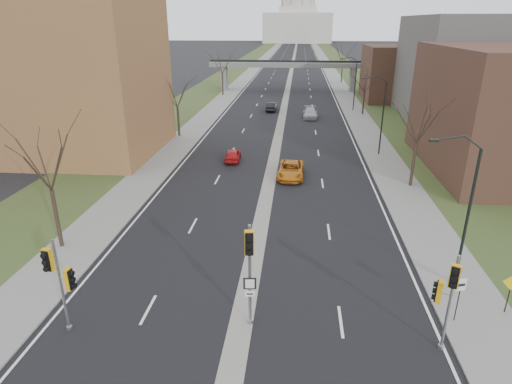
% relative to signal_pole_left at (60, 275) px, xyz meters
% --- Properties ---
extents(ground, '(700.00, 700.00, 0.00)m').
position_rel_signal_pole_left_xyz_m(ground, '(8.19, 0.07, -3.26)').
color(ground, black).
rests_on(ground, ground).
extents(road_surface, '(20.00, 600.00, 0.01)m').
position_rel_signal_pole_left_xyz_m(road_surface, '(8.19, 150.07, -3.26)').
color(road_surface, black).
rests_on(road_surface, ground).
extents(median_strip, '(1.20, 600.00, 0.02)m').
position_rel_signal_pole_left_xyz_m(median_strip, '(8.19, 150.07, -3.26)').
color(median_strip, gray).
rests_on(median_strip, ground).
extents(sidewalk_right, '(4.00, 600.00, 0.12)m').
position_rel_signal_pole_left_xyz_m(sidewalk_right, '(20.19, 150.07, -3.20)').
color(sidewalk_right, gray).
rests_on(sidewalk_right, ground).
extents(sidewalk_left, '(4.00, 600.00, 0.12)m').
position_rel_signal_pole_left_xyz_m(sidewalk_left, '(-3.81, 150.07, -3.20)').
color(sidewalk_left, gray).
rests_on(sidewalk_left, ground).
extents(grass_verge_right, '(8.00, 600.00, 0.10)m').
position_rel_signal_pole_left_xyz_m(grass_verge_right, '(26.19, 150.07, -3.21)').
color(grass_verge_right, '#344520').
rests_on(grass_verge_right, ground).
extents(grass_verge_left, '(8.00, 600.00, 0.10)m').
position_rel_signal_pole_left_xyz_m(grass_verge_left, '(-9.81, 150.07, -3.21)').
color(grass_verge_left, '#344520').
rests_on(grass_verge_left, ground).
extents(apartment_building, '(25.00, 16.00, 22.00)m').
position_rel_signal_pole_left_xyz_m(apartment_building, '(-17.81, 30.07, 7.74)').
color(apartment_building, brown).
rests_on(apartment_building, ground).
extents(commercial_block_mid, '(18.00, 22.00, 15.00)m').
position_rel_signal_pole_left_xyz_m(commercial_block_mid, '(36.19, 52.07, 4.24)').
color(commercial_block_mid, '#57544F').
rests_on(commercial_block_mid, ground).
extents(commercial_block_far, '(14.00, 14.00, 10.00)m').
position_rel_signal_pole_left_xyz_m(commercial_block_far, '(30.19, 70.07, 1.74)').
color(commercial_block_far, '#4D3224').
rests_on(commercial_block_far, ground).
extents(pedestrian_bridge, '(34.00, 3.00, 6.45)m').
position_rel_signal_pole_left_xyz_m(pedestrian_bridge, '(8.19, 80.07, 1.58)').
color(pedestrian_bridge, slate).
rests_on(pedestrian_bridge, ground).
extents(capitol, '(48.00, 42.00, 55.75)m').
position_rel_signal_pole_left_xyz_m(capitol, '(8.19, 320.07, 15.34)').
color(capitol, beige).
rests_on(capitol, ground).
extents(streetlight_near, '(2.61, 0.20, 8.70)m').
position_rel_signal_pole_left_xyz_m(streetlight_near, '(19.18, 6.07, 3.69)').
color(streetlight_near, black).
rests_on(streetlight_near, sidewalk_right).
extents(streetlight_mid, '(2.61, 0.20, 8.70)m').
position_rel_signal_pole_left_xyz_m(streetlight_mid, '(19.18, 32.07, 3.69)').
color(streetlight_mid, black).
rests_on(streetlight_mid, sidewalk_right).
extents(streetlight_far, '(2.61, 0.20, 8.70)m').
position_rel_signal_pole_left_xyz_m(streetlight_far, '(19.18, 58.07, 3.69)').
color(streetlight_far, black).
rests_on(streetlight_far, sidewalk_right).
extents(tree_left_a, '(7.20, 7.20, 9.40)m').
position_rel_signal_pole_left_xyz_m(tree_left_a, '(-4.81, 8.07, 3.37)').
color(tree_left_a, '#382B21').
rests_on(tree_left_a, sidewalk_left).
extents(tree_left_b, '(6.75, 6.75, 8.81)m').
position_rel_signal_pole_left_xyz_m(tree_left_b, '(-4.81, 38.07, 2.97)').
color(tree_left_b, '#382B21').
rests_on(tree_left_b, sidewalk_left).
extents(tree_left_c, '(7.65, 7.65, 9.99)m').
position_rel_signal_pole_left_xyz_m(tree_left_c, '(-4.81, 72.07, 3.78)').
color(tree_left_c, '#382B21').
rests_on(tree_left_c, sidewalk_left).
extents(tree_right_a, '(7.20, 7.20, 9.40)m').
position_rel_signal_pole_left_xyz_m(tree_right_a, '(21.19, 22.07, 3.37)').
color(tree_right_a, '#382B21').
rests_on(tree_right_a, sidewalk_right).
extents(tree_right_b, '(6.30, 6.30, 8.22)m').
position_rel_signal_pole_left_xyz_m(tree_right_b, '(21.19, 55.07, 2.56)').
color(tree_right_b, '#382B21').
rests_on(tree_right_b, sidewalk_right).
extents(tree_right_c, '(7.65, 7.65, 9.99)m').
position_rel_signal_pole_left_xyz_m(tree_right_c, '(21.19, 95.07, 3.78)').
color(tree_right_c, '#382B21').
rests_on(tree_right_c, sidewalk_right).
extents(signal_pole_left, '(0.96, 0.86, 4.98)m').
position_rel_signal_pole_left_xyz_m(signal_pole_left, '(0.00, 0.00, 0.00)').
color(signal_pole_left, gray).
rests_on(signal_pole_left, ground).
extents(signal_pole_median, '(0.63, 0.90, 5.49)m').
position_rel_signal_pole_left_xyz_m(signal_pole_median, '(8.67, 1.23, 0.56)').
color(signal_pole_median, gray).
rests_on(signal_pole_median, ground).
extents(signal_pole_right, '(0.82, 1.14, 4.94)m').
position_rel_signal_pole_left_xyz_m(signal_pole_right, '(17.40, 0.52, -0.03)').
color(signal_pole_right, gray).
rests_on(signal_pole_right, ground).
extents(speed_limit_sign, '(0.51, 0.18, 2.45)m').
position_rel_signal_pole_left_xyz_m(speed_limit_sign, '(18.86, 2.61, -1.45)').
color(speed_limit_sign, black).
rests_on(speed_limit_sign, sidewalk_right).
extents(warning_sign, '(0.86, 0.22, 2.23)m').
position_rel_signal_pole_left_xyz_m(warning_sign, '(21.68, 3.55, -1.69)').
color(warning_sign, black).
rests_on(warning_sign, sidewalk_right).
extents(car_left_near, '(1.78, 4.02, 1.34)m').
position_rel_signal_pole_left_xyz_m(car_left_near, '(3.79, 28.25, -2.59)').
color(car_left_near, '#B11416').
rests_on(car_left_near, ground).
extents(car_left_far, '(1.73, 4.45, 1.44)m').
position_rel_signal_pole_left_xyz_m(car_left_far, '(6.19, 56.79, -2.54)').
color(car_left_far, black).
rests_on(car_left_far, ground).
extents(car_right_near, '(2.65, 5.39, 1.47)m').
position_rel_signal_pole_left_xyz_m(car_right_near, '(10.19, 23.62, -2.52)').
color(car_right_near, '#C36C14').
rests_on(car_right_near, ground).
extents(car_right_mid, '(2.17, 5.28, 1.53)m').
position_rel_signal_pole_left_xyz_m(car_right_mid, '(12.60, 51.66, -2.50)').
color(car_right_mid, '#AFAFB7').
rests_on(car_right_mid, ground).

